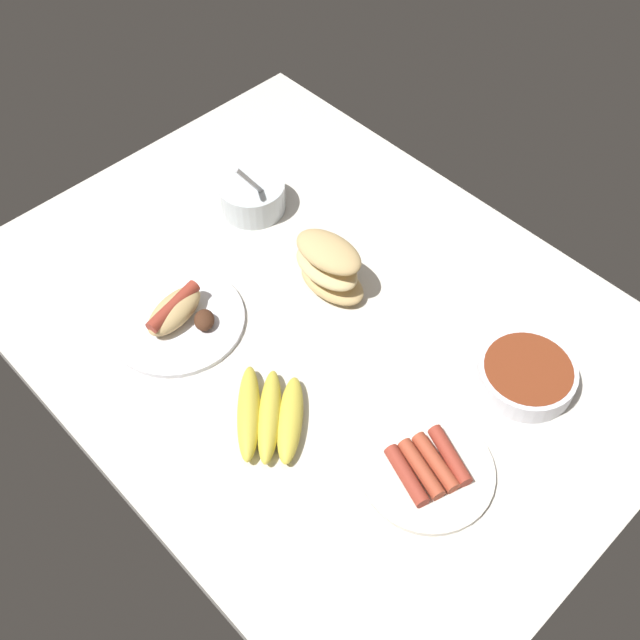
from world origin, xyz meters
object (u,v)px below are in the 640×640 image
object	(u,v)px
banana_bunch	(268,416)
bowl_coleslaw	(252,195)
bread_stack	(329,267)
plate_sausages	(428,469)
bowl_chili	(527,374)
plate_hotdog_assembled	(177,316)

from	to	relation	value
banana_bunch	bowl_coleslaw	xyz separation A→B (cm)	(-39.48, 30.64, 1.60)
bread_stack	plate_sausages	size ratio (longest dim) A/B	0.72
bowl_coleslaw	plate_sausages	bearing A→B (deg)	-16.61
plate_sausages	bowl_chili	bearing A→B (deg)	89.31
banana_bunch	plate_sausages	distance (cm)	26.46
bread_stack	banana_bunch	distance (cm)	30.67
banana_bunch	bowl_chili	distance (cm)	43.34
plate_hotdog_assembled	bowl_coleslaw	xyz separation A→B (cm)	(-12.95, 28.86, 1.79)
bread_stack	bowl_chili	bearing A→B (deg)	13.37
plate_hotdog_assembled	bowl_coleslaw	world-z (taller)	bowl_coleslaw
plate_hotdog_assembled	banana_bunch	world-z (taller)	plate_hotdog_assembled
plate_hotdog_assembled	bowl_chili	world-z (taller)	plate_hotdog_assembled
plate_hotdog_assembled	bowl_chili	bearing A→B (deg)	34.21
plate_hotdog_assembled	bread_stack	bearing A→B (deg)	63.50
banana_bunch	bowl_chili	xyz separation A→B (cm)	(23.97, 36.11, 0.42)
plate_hotdog_assembled	banana_bunch	bearing A→B (deg)	-3.84
bowl_coleslaw	plate_sausages	world-z (taller)	bowl_coleslaw
plate_hotdog_assembled	plate_sausages	world-z (taller)	plate_hotdog_assembled
bowl_coleslaw	plate_sausages	xyz separation A→B (cm)	(63.16, -18.84, -2.42)
bowl_chili	plate_hotdog_assembled	bearing A→B (deg)	-145.79
plate_hotdog_assembled	banana_bunch	xyz separation A→B (cm)	(26.53, -1.78, 0.19)
bread_stack	plate_hotdog_assembled	xyz separation A→B (cm)	(-12.63, -25.33, -3.71)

